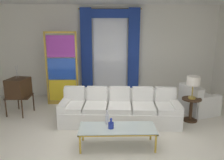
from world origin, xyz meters
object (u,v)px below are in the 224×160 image
object	(u,v)px
peacock_figurine	(75,102)
round_side_table	(191,107)
table_lamp_brass	(193,82)
armchair_white	(197,103)
stained_glass_divider	(62,70)
coffee_table	(117,129)
couch_white_long	(120,110)
bottle_blue_decanter	(107,118)
vintage_tv	(18,88)
bottle_crystal_tall	(111,125)

from	to	relation	value
peacock_figurine	round_side_table	world-z (taller)	round_side_table
round_side_table	table_lamp_brass	size ratio (longest dim) A/B	1.04
armchair_white	stained_glass_divider	world-z (taller)	stained_glass_divider
coffee_table	couch_white_long	bearing A→B (deg)	84.81
peacock_figurine	bottle_blue_decanter	bearing A→B (deg)	-64.10
armchair_white	round_side_table	xyz separation A→B (m)	(-0.36, -0.51, 0.07)
vintage_tv	round_side_table	distance (m)	4.56
coffee_table	bottle_blue_decanter	xyz separation A→B (m)	(-0.21, 0.18, 0.15)
bottle_crystal_tall	peacock_figurine	size ratio (longest dim) A/B	0.36
vintage_tv	peacock_figurine	distance (m)	1.57
coffee_table	armchair_white	xyz separation A→B (m)	(2.28, 1.73, -0.09)
vintage_tv	table_lamp_brass	xyz separation A→B (m)	(4.51, -0.58, 0.30)
armchair_white	couch_white_long	bearing A→B (deg)	-167.01
couch_white_long	coffee_table	distance (m)	1.23
stained_glass_divider	table_lamp_brass	xyz separation A→B (m)	(3.47, -1.34, -0.03)
peacock_figurine	table_lamp_brass	size ratio (longest dim) A/B	1.05
armchair_white	round_side_table	size ratio (longest dim) A/B	1.73
couch_white_long	bottle_crystal_tall	world-z (taller)	couch_white_long
vintage_tv	armchair_white	size ratio (longest dim) A/B	1.31
bottle_crystal_tall	round_side_table	xyz separation A→B (m)	(2.05, 1.25, -0.13)
coffee_table	table_lamp_brass	world-z (taller)	table_lamp_brass
stained_glass_divider	peacock_figurine	bearing A→B (deg)	-48.84
coffee_table	bottle_blue_decanter	bearing A→B (deg)	138.83
stained_glass_divider	peacock_figurine	world-z (taller)	stained_glass_divider
vintage_tv	armchair_white	distance (m)	4.89
bottle_crystal_tall	armchair_white	world-z (taller)	armchair_white
armchair_white	peacock_figurine	world-z (taller)	armchair_white
bottle_blue_decanter	vintage_tv	size ratio (longest dim) A/B	0.22
round_side_table	couch_white_long	bearing A→B (deg)	179.84
bottle_blue_decanter	vintage_tv	xyz separation A→B (m)	(-2.38, 1.62, 0.20)
stained_glass_divider	peacock_figurine	distance (m)	1.05
vintage_tv	peacock_figurine	bearing A→B (deg)	11.13
coffee_table	vintage_tv	xyz separation A→B (m)	(-2.59, 1.80, 0.35)
coffee_table	table_lamp_brass	size ratio (longest dim) A/B	2.68
vintage_tv	table_lamp_brass	world-z (taller)	vintage_tv
peacock_figurine	couch_white_long	bearing A→B (deg)	-34.67
table_lamp_brass	bottle_blue_decanter	bearing A→B (deg)	-153.94
stained_glass_divider	round_side_table	world-z (taller)	stained_glass_divider
round_side_table	table_lamp_brass	distance (m)	0.67
vintage_tv	table_lamp_brass	distance (m)	4.55
bottle_blue_decanter	peacock_figurine	size ratio (longest dim) A/B	0.50
armchair_white	table_lamp_brass	xyz separation A→B (m)	(-0.36, -0.51, 0.74)
peacock_figurine	round_side_table	xyz separation A→B (m)	(3.05, -0.86, 0.14)
armchair_white	stained_glass_divider	xyz separation A→B (m)	(-3.83, 0.83, 0.77)
bottle_crystal_tall	round_side_table	world-z (taller)	bottle_crystal_tall
coffee_table	peacock_figurine	xyz separation A→B (m)	(-1.13, 2.08, -0.16)
table_lamp_brass	peacock_figurine	bearing A→B (deg)	164.19
bottle_blue_decanter	armchair_white	size ratio (longest dim) A/B	0.29
bottle_blue_decanter	table_lamp_brass	world-z (taller)	table_lamp_brass
bottle_blue_decanter	round_side_table	distance (m)	2.37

